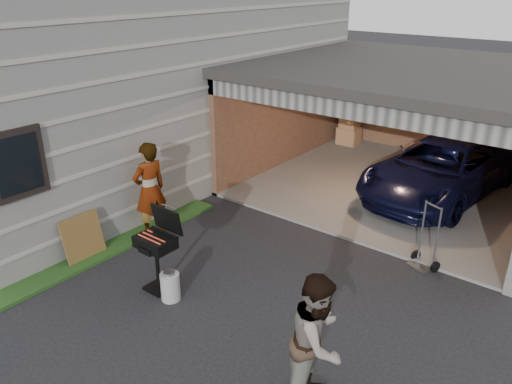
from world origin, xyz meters
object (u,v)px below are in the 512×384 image
woman (150,190)px  plywood_panel (83,238)px  propane_tank (170,287)px  hand_truck (424,255)px  bbq_grill (157,244)px  man (318,341)px  minivan (440,171)px

woman → plywood_panel: size_ratio=2.23×
propane_tank → hand_truck: size_ratio=0.38×
bbq_grill → propane_tank: (0.36, -0.11, -0.58)m
propane_tank → plywood_panel: plywood_panel is taller
man → bbq_grill: bearing=72.9°
bbq_grill → plywood_panel: 1.80m
plywood_panel → hand_truck: bearing=35.5°
man → hand_truck: (-0.10, 3.67, -0.63)m
hand_truck → woman: bearing=-133.2°
woman → hand_truck: 5.10m
minivan → bbq_grill: bbq_grill is taller
propane_tank → woman: bearing=145.7°
woman → bbq_grill: woman is taller
woman → bbq_grill: (1.50, -1.16, -0.14)m
woman → bbq_grill: bearing=59.6°
man → plywood_panel: size_ratio=2.04×
woman → plywood_panel: bearing=-2.7°
bbq_grill → man: bearing=-7.7°
minivan → hand_truck: (0.89, -3.11, -0.40)m
man → minivan: bearing=-1.1°
man → bbq_grill: 3.23m
man → bbq_grill: (-3.20, 0.43, -0.06)m
woman → man: bearing=78.6°
bbq_grill → plywood_panel: (-1.74, -0.22, -0.39)m
bbq_grill → plywood_panel: bbq_grill is taller
hand_truck → man: bearing=-66.0°
man → plywood_panel: bearing=78.1°
bbq_grill → woman: bearing=142.4°
propane_tank → plywood_panel: size_ratio=0.54×
minivan → propane_tank: size_ratio=10.01×
minivan → man: man is taller
plywood_panel → minivan: bearing=58.9°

